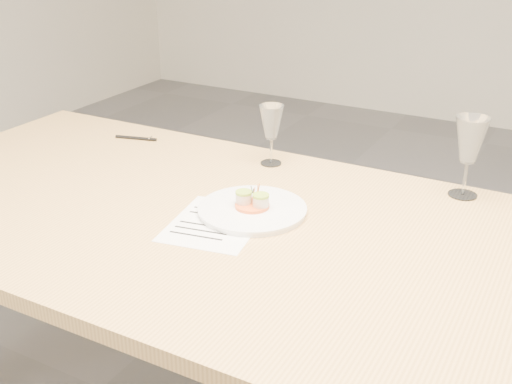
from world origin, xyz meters
The scene contains 6 objects.
dining_table centered at (0.00, 0.00, 0.68)m, with size 2.40×1.00×0.75m.
dinner_plate centered at (-0.12, 0.06, 0.76)m, with size 0.28×0.28×0.07m.
recipe_sheet centered at (-0.17, -0.04, 0.75)m, with size 0.26×0.30×0.00m.
ballpoint_pen centered at (-0.74, 0.37, 0.76)m, with size 0.14×0.05×0.01m.
wine_glass_0 centered at (-0.24, 0.39, 0.88)m, with size 0.07×0.07×0.18m.
wine_glass_1 centered at (0.32, 0.43, 0.90)m, with size 0.09×0.09×0.22m.
Camera 1 is at (0.59, -1.23, 1.47)m, focal length 45.00 mm.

